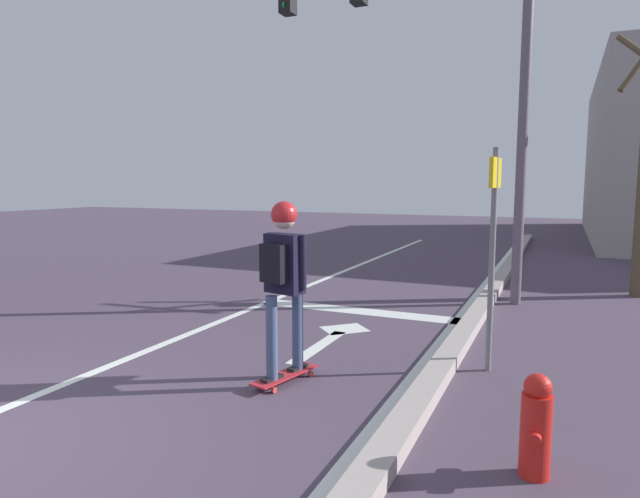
% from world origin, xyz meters
% --- Properties ---
extents(lane_line_center, '(0.12, 20.00, 0.01)m').
position_xyz_m(lane_line_center, '(-0.21, 6.00, 0.00)').
color(lane_line_center, silver).
rests_on(lane_line_center, ground).
extents(lane_line_curbside, '(0.12, 20.00, 0.01)m').
position_xyz_m(lane_line_curbside, '(2.82, 6.00, 0.00)').
color(lane_line_curbside, silver).
rests_on(lane_line_curbside, ground).
extents(stop_bar, '(3.18, 0.40, 0.01)m').
position_xyz_m(stop_bar, '(1.38, 5.51, 0.00)').
color(stop_bar, silver).
rests_on(stop_bar, ground).
extents(lane_arrow_stem, '(0.16, 1.40, 0.01)m').
position_xyz_m(lane_arrow_stem, '(1.54, 3.62, 0.00)').
color(lane_arrow_stem, silver).
rests_on(lane_arrow_stem, ground).
extents(lane_arrow_head, '(0.71, 0.71, 0.01)m').
position_xyz_m(lane_arrow_head, '(1.54, 4.47, 0.00)').
color(lane_arrow_head, silver).
rests_on(lane_arrow_head, ground).
extents(curb_strip, '(0.24, 24.00, 0.14)m').
position_xyz_m(curb_strip, '(3.07, 6.00, 0.07)').
color(curb_strip, '#A39692').
rests_on(curb_strip, ground).
extents(skateboard, '(0.38, 0.83, 0.08)m').
position_xyz_m(skateboard, '(1.72, 2.44, 0.07)').
color(skateboard, '#B5232C').
rests_on(skateboard, ground).
extents(skater, '(0.46, 0.62, 1.68)m').
position_xyz_m(skater, '(1.72, 2.43, 1.15)').
color(skater, '#404E72').
rests_on(skater, skateboard).
extents(traffic_signal_mast, '(5.51, 0.34, 5.84)m').
position_xyz_m(traffic_signal_mast, '(1.90, 7.01, 4.36)').
color(traffic_signal_mast, '#605565').
rests_on(traffic_signal_mast, ground).
extents(street_sign_post, '(0.07, 0.44, 2.29)m').
position_xyz_m(street_sign_post, '(3.48, 3.60, 1.49)').
color(street_sign_post, slate).
rests_on(street_sign_post, ground).
extents(fire_hydrant, '(0.20, 0.30, 0.70)m').
position_xyz_m(fire_hydrant, '(4.02, 1.60, 0.35)').
color(fire_hydrant, red).
rests_on(fire_hydrant, ground).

